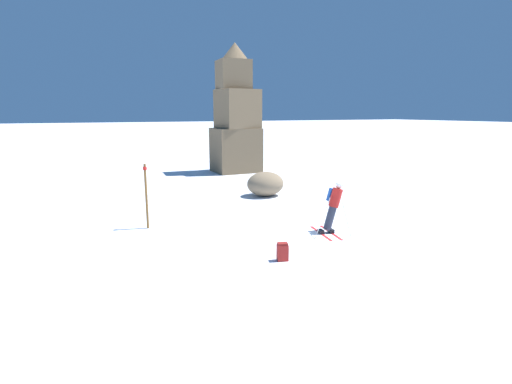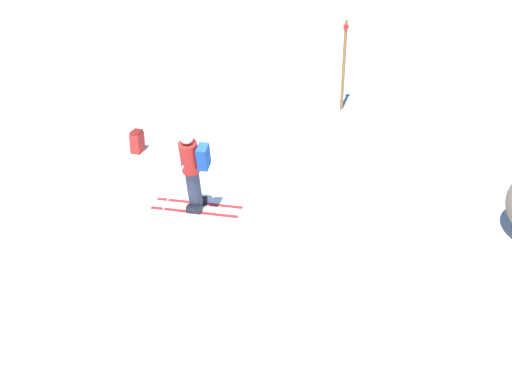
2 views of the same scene
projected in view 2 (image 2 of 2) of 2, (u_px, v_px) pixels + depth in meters
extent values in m
plane|color=white|center=(196.00, 212.00, 13.32)|extent=(300.00, 300.00, 0.00)
cube|color=red|center=(200.00, 203.00, 13.60)|extent=(0.41, 1.68, 0.01)
cube|color=red|center=(194.00, 212.00, 13.28)|extent=(0.41, 1.68, 0.01)
cube|color=black|center=(199.00, 200.00, 13.57)|extent=(0.19, 0.30, 0.12)
cube|color=black|center=(194.00, 209.00, 13.25)|extent=(0.19, 0.30, 0.12)
cylinder|color=#2D3342|center=(194.00, 187.00, 13.09)|extent=(0.49, 0.34, 0.83)
cylinder|color=red|center=(189.00, 157.00, 12.62)|extent=(0.54, 0.43, 0.69)
sphere|color=tan|center=(187.00, 138.00, 12.34)|extent=(0.31, 0.27, 0.27)
sphere|color=silver|center=(186.00, 137.00, 12.33)|extent=(0.36, 0.31, 0.31)
cube|color=#194293|center=(203.00, 157.00, 12.55)|extent=(0.41, 0.25, 0.50)
cylinder|color=#B7B7BC|center=(185.00, 171.00, 13.45)|extent=(0.82, 0.39, 1.24)
cylinder|color=#B7B7BC|center=(171.00, 194.00, 12.75)|extent=(0.05, 0.54, 1.12)
cube|color=#AD231E|center=(137.00, 143.00, 15.62)|extent=(0.35, 0.30, 0.44)
cube|color=maroon|center=(136.00, 132.00, 15.50)|extent=(0.32, 0.27, 0.06)
cylinder|color=brown|center=(344.00, 66.00, 17.51)|extent=(0.08, 0.08, 2.25)
cylinder|color=red|center=(346.00, 27.00, 17.05)|extent=(0.13, 0.13, 0.10)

